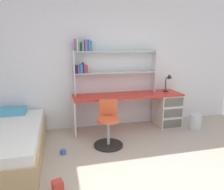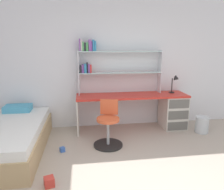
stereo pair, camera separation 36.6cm
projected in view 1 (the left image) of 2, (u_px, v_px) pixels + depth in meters
The scene contains 9 objects.
room_shell at pixel (36, 72), 2.92m from camera, with size 6.08×6.44×2.77m.
desk at pixel (155, 107), 4.69m from camera, with size 2.30×0.59×0.75m.
bookshelf_hutch at pixel (103, 61), 4.37m from camera, with size 1.75×0.22×1.13m.
desk_lamp at pixel (169, 80), 4.68m from camera, with size 0.20×0.17×0.38m.
swivel_chair at pixel (108, 128), 3.77m from camera, with size 0.52×0.52×0.81m.
bed_platform at pixel (4, 143), 3.37m from camera, with size 1.18×2.04×0.60m.
waste_bin at pixel (195, 122), 4.56m from camera, with size 0.27×0.27×0.33m, color silver.
toy_block_blue_1 at pixel (63, 152), 3.51m from camera, with size 0.08×0.08×0.08m, color #3860B7.
toy_block_red_3 at pixel (58, 186), 2.62m from camera, with size 0.12×0.12×0.12m, color red.
Camera 1 is at (-1.02, -1.75, 1.73)m, focal length 34.25 mm.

